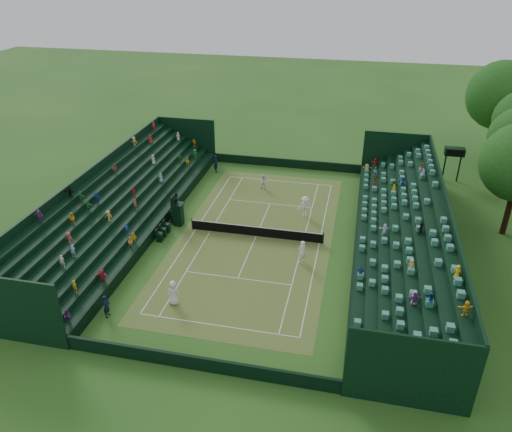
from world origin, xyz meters
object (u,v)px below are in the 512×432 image
Objects in this scene: umpire_chair at (178,211)px; player_near_east at (302,252)px; tennis_net at (256,231)px; player_far_east at (305,207)px; player_near_west at (173,293)px; player_far_west at (264,182)px.

player_near_east is (11.66, -3.75, -0.36)m from umpire_chair.
tennis_net is 5.75× the size of player_far_east.
tennis_net is 5.91× the size of player_near_east.
umpire_chair is at bearing -73.86° from player_near_west.
player_near_east is 0.97× the size of player_far_east.
tennis_net is 7.37× the size of player_far_west.
player_near_west is at bearing 3.53° from player_near_east.
player_near_west is at bearing -88.39° from player_far_west.
player_near_east is at bearing -140.86° from player_near_west.
umpire_chair reaches higher than player_near_east.
tennis_net is 6.18× the size of player_near_west.
umpire_chair reaches higher than tennis_net.
tennis_net is 5.46m from player_near_east.
umpire_chair is 1.99× the size of player_far_west.
player_near_west is 20.07m from player_far_west.
tennis_net is 5.85m from player_far_east.
umpire_chair reaches higher than player_near_west.
umpire_chair is at bearing -170.94° from player_far_east.
player_far_west is (-5.70, 12.83, -0.20)m from player_near_east.
player_near_east is at bearing -95.44° from player_far_east.
player_far_east is at bearing 51.56° from tennis_net.
tennis_net is at bearing -139.61° from player_far_east.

